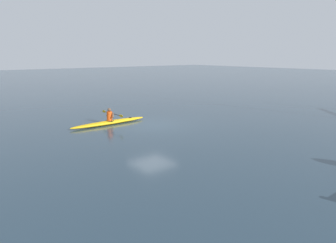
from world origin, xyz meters
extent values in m
plane|color=#283D4C|center=(0.00, 0.00, 0.00)|extent=(160.00, 160.00, 0.00)
ellipsoid|color=#EAB214|center=(1.94, -1.80, 0.12)|extent=(5.14, 0.69, 0.24)
torus|color=black|center=(1.92, -1.80, 0.22)|extent=(0.53, 0.53, 0.04)
cylinder|color=black|center=(0.40, -1.84, 0.23)|extent=(0.18, 0.18, 0.02)
cylinder|color=#E04C14|center=(1.92, -1.80, 0.52)|extent=(0.33, 0.33, 0.56)
sphere|color=brown|center=(1.92, -1.80, 0.91)|extent=(0.21, 0.21, 0.21)
cylinder|color=black|center=(1.72, -1.81, 0.65)|extent=(0.08, 2.02, 0.03)
ellipsoid|color=gold|center=(1.74, -2.82, 0.65)|extent=(0.05, 0.40, 0.17)
ellipsoid|color=gold|center=(1.69, -0.79, 0.65)|extent=(0.05, 0.40, 0.17)
cylinder|color=brown|center=(1.84, -2.07, 0.60)|extent=(0.22, 0.27, 0.34)
cylinder|color=brown|center=(1.83, -1.54, 0.60)|extent=(0.22, 0.27, 0.34)
camera|label=1|loc=(11.22, 15.30, 4.24)|focal=34.00mm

